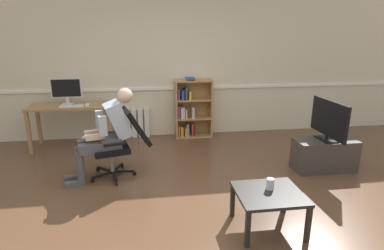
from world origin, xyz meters
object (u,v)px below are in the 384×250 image
at_px(keyboard, 72,106).
at_px(radiator, 131,123).
at_px(tv_screen, 329,120).
at_px(drinking_glass, 270,184).
at_px(coffee_table, 269,197).
at_px(bookshelf, 191,110).
at_px(computer_desk, 72,111).
at_px(person_seated, 107,132).
at_px(tv_stand, 324,155).
at_px(imac_monitor, 66,89).
at_px(office_chair, 123,140).
at_px(computer_mouse, 88,105).

relative_size(keyboard, radiator, 0.55).
xyz_separation_m(tv_screen, drinking_glass, (-1.31, -1.19, -0.29)).
relative_size(radiator, coffee_table, 1.06).
height_order(keyboard, bookshelf, bookshelf).
bearing_deg(keyboard, computer_desk, 106.22).
distance_m(person_seated, tv_stand, 3.11).
bearing_deg(computer_desk, imac_monitor, 130.69).
bearing_deg(tv_screen, tv_stand, 90.00).
bearing_deg(office_chair, imac_monitor, -157.74).
bearing_deg(imac_monitor, tv_stand, -22.28).
height_order(computer_desk, person_seated, person_seated).
bearing_deg(radiator, computer_mouse, -142.60).
relative_size(keyboard, drinking_glass, 3.30).
bearing_deg(person_seated, drinking_glass, 37.28).
bearing_deg(bookshelf, tv_screen, -46.50).
bearing_deg(office_chair, drinking_glass, 32.93).
distance_m(imac_monitor, office_chair, 1.74).
distance_m(keyboard, computer_mouse, 0.25).
bearing_deg(radiator, person_seated, -97.49).
distance_m(radiator, drinking_glass, 3.46).
relative_size(person_seated, tv_stand, 1.40).
distance_m(person_seated, drinking_glass, 2.25).
relative_size(coffee_table, drinking_glass, 5.65).
bearing_deg(imac_monitor, computer_desk, -49.31).
xyz_separation_m(imac_monitor, bookshelf, (2.16, 0.22, -0.48)).
relative_size(tv_screen, drinking_glass, 7.06).
height_order(imac_monitor, tv_screen, imac_monitor).
relative_size(computer_desk, keyboard, 3.59).
bearing_deg(imac_monitor, office_chair, -53.34).
relative_size(imac_monitor, radiator, 0.73).
bearing_deg(drinking_glass, bookshelf, 97.52).
height_order(imac_monitor, office_chair, imac_monitor).
distance_m(imac_monitor, computer_mouse, 0.47).
bearing_deg(tv_screen, radiator, 54.51).
bearing_deg(radiator, office_chair, -90.98).
bearing_deg(bookshelf, radiator, 175.09).
height_order(keyboard, tv_stand, keyboard).
relative_size(radiator, office_chair, 0.73).
xyz_separation_m(radiator, drinking_glass, (1.53, -3.09, 0.19)).
height_order(office_chair, tv_screen, tv_screen).
relative_size(imac_monitor, drinking_glass, 4.35).
distance_m(computer_mouse, radiator, 0.98).
xyz_separation_m(bookshelf, person_seated, (-1.36, -1.61, 0.13)).
distance_m(computer_mouse, tv_screen, 3.78).
distance_m(computer_mouse, tv_stand, 3.82).
distance_m(computer_desk, drinking_glass, 3.68).
height_order(computer_desk, radiator, computer_desk).
bearing_deg(coffee_table, tv_screen, 43.02).
distance_m(tv_screen, coffee_table, 1.88).
relative_size(person_seated, tv_screen, 1.50).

